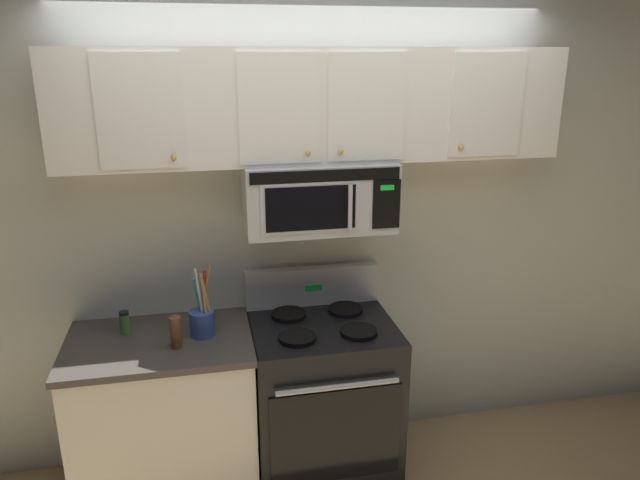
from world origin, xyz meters
TOP-DOWN VIEW (x-y plane):
  - back_wall at (0.00, 0.79)m, footprint 5.20×0.10m
  - stove_range at (0.00, 0.42)m, footprint 0.76×0.69m
  - over_range_microwave at (-0.00, 0.54)m, footprint 0.76×0.43m
  - upper_cabinets at (-0.00, 0.57)m, footprint 2.50×0.36m
  - counter_segment at (-0.84, 0.43)m, footprint 0.93×0.65m
  - utensil_crock_blue at (-0.62, 0.43)m, footprint 0.13×0.13m
  - salt_shaker at (-0.61, 0.57)m, footprint 0.04×0.04m
  - pepper_mill at (-0.75, 0.33)m, footprint 0.06×0.06m
  - spice_jar at (-1.01, 0.54)m, footprint 0.05×0.05m

SIDE VIEW (x-z plane):
  - counter_segment at x=-0.84m, z-range 0.00..0.90m
  - stove_range at x=0.00m, z-range -0.09..1.03m
  - salt_shaker at x=-0.61m, z-range 0.90..1.00m
  - spice_jar at x=-1.01m, z-range 0.90..1.02m
  - pepper_mill at x=-0.75m, z-range 0.90..1.06m
  - utensil_crock_blue at x=-0.62m, z-range 0.81..1.18m
  - back_wall at x=0.00m, z-range 0.00..2.70m
  - over_range_microwave at x=0.00m, z-range 1.40..1.75m
  - upper_cabinets at x=0.00m, z-range 1.75..2.30m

